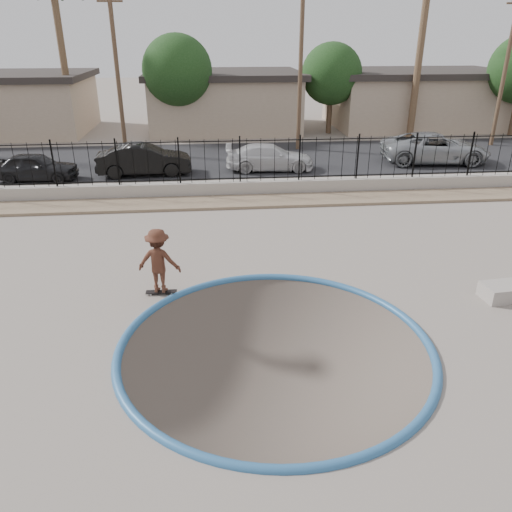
{
  "coord_description": "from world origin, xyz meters",
  "views": [
    {
      "loc": [
        -1.32,
        -10.15,
        6.35
      ],
      "look_at": [
        -0.14,
        2.0,
        0.86
      ],
      "focal_mm": 35.0,
      "sensor_mm": 36.0,
      "label": 1
    }
  ],
  "objects_px": {
    "car_a": "(36,167)",
    "skater": "(159,264)",
    "concrete_ledge": "(512,291)",
    "car_d": "(435,148)",
    "car_c": "(270,157)",
    "car_b": "(144,160)",
    "skateboard": "(161,292)"
  },
  "relations": [
    {
      "from": "car_a",
      "to": "skater",
      "type": "bearing_deg",
      "value": -146.12
    },
    {
      "from": "concrete_ledge",
      "to": "car_d",
      "type": "bearing_deg",
      "value": 73.97
    },
    {
      "from": "car_c",
      "to": "car_d",
      "type": "bearing_deg",
      "value": -83.07
    },
    {
      "from": "skater",
      "to": "concrete_ledge",
      "type": "xyz_separation_m",
      "value": [
        9.14,
        -1.1,
        -0.67
      ]
    },
    {
      "from": "concrete_ledge",
      "to": "car_a",
      "type": "distance_m",
      "value": 20.28
    },
    {
      "from": "skater",
      "to": "car_a",
      "type": "xyz_separation_m",
      "value": [
        -6.57,
        11.71,
        -0.19
      ]
    },
    {
      "from": "car_b",
      "to": "skateboard",
      "type": "bearing_deg",
      "value": -175.45
    },
    {
      "from": "skater",
      "to": "car_c",
      "type": "relative_size",
      "value": 0.4
    },
    {
      "from": "skater",
      "to": "concrete_ledge",
      "type": "bearing_deg",
      "value": -175.14
    },
    {
      "from": "concrete_ledge",
      "to": "car_d",
      "type": "xyz_separation_m",
      "value": [
        4.13,
        14.38,
        0.6
      ]
    },
    {
      "from": "skater",
      "to": "car_d",
      "type": "distance_m",
      "value": 18.78
    },
    {
      "from": "car_a",
      "to": "car_d",
      "type": "xyz_separation_m",
      "value": [
        19.84,
        1.57,
        0.13
      ]
    },
    {
      "from": "car_c",
      "to": "car_d",
      "type": "height_order",
      "value": "car_d"
    },
    {
      "from": "concrete_ledge",
      "to": "car_b",
      "type": "bearing_deg",
      "value": 129.07
    },
    {
      "from": "concrete_ledge",
      "to": "car_c",
      "type": "xyz_separation_m",
      "value": [
        -4.71,
        13.68,
        0.47
      ]
    },
    {
      "from": "concrete_ledge",
      "to": "car_c",
      "type": "distance_m",
      "value": 14.48
    },
    {
      "from": "car_d",
      "to": "concrete_ledge",
      "type": "bearing_deg",
      "value": 169.24
    },
    {
      "from": "skateboard",
      "to": "car_b",
      "type": "distance_m",
      "value": 12.36
    },
    {
      "from": "skater",
      "to": "car_c",
      "type": "bearing_deg",
      "value": -97.71
    },
    {
      "from": "skateboard",
      "to": "car_c",
      "type": "bearing_deg",
      "value": 71.91
    },
    {
      "from": "skater",
      "to": "concrete_ledge",
      "type": "distance_m",
      "value": 9.23
    },
    {
      "from": "skater",
      "to": "car_d",
      "type": "height_order",
      "value": "skater"
    },
    {
      "from": "skater",
      "to": "car_b",
      "type": "relative_size",
      "value": 0.39
    },
    {
      "from": "concrete_ledge",
      "to": "car_b",
      "type": "xyz_separation_m",
      "value": [
        -10.81,
        13.32,
        0.57
      ]
    },
    {
      "from": "car_b",
      "to": "car_d",
      "type": "bearing_deg",
      "value": -89.19
    },
    {
      "from": "car_a",
      "to": "car_b",
      "type": "bearing_deg",
      "value": -79.46
    },
    {
      "from": "concrete_ledge",
      "to": "car_b",
      "type": "relative_size",
      "value": 0.36
    },
    {
      "from": "skater",
      "to": "skateboard",
      "type": "relative_size",
      "value": 2.11
    },
    {
      "from": "concrete_ledge",
      "to": "car_d",
      "type": "relative_size",
      "value": 0.29
    },
    {
      "from": "car_a",
      "to": "concrete_ledge",
      "type": "bearing_deg",
      "value": -124.61
    },
    {
      "from": "car_c",
      "to": "car_b",
      "type": "bearing_deg",
      "value": 95.8
    },
    {
      "from": "car_c",
      "to": "car_a",
      "type": "bearing_deg",
      "value": 96.95
    }
  ]
}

